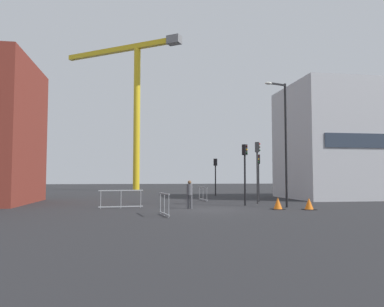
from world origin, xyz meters
name	(u,v)px	position (x,y,z in m)	size (l,w,h in m)	color
ground	(208,210)	(0.00, 0.00, 0.00)	(160.00, 160.00, 0.00)	#28282B
office_block	(356,143)	(15.14, 9.47, 4.86)	(12.27, 8.31, 9.71)	#B7B7BC
construction_crane	(134,89)	(-4.25, 31.52, 14.08)	(16.26, 11.35, 20.62)	yellow
streetlamp_tall	(284,135)	(4.95, 0.97, 4.42)	(1.51, 0.60, 7.61)	black
traffic_light_corner	(257,162)	(4.40, 4.36, 2.85)	(0.39, 0.29, 4.27)	#2D2D30
traffic_light_island	(245,164)	(3.05, 2.88, 2.67)	(0.36, 0.38, 3.97)	black
traffic_light_crosswalk	(215,171)	(3.90, 15.81, 2.48)	(0.36, 0.37, 3.66)	black
traffic_light_near	(258,170)	(5.10, 6.22, 2.39)	(0.30, 0.39, 3.52)	black
pedestrian_walking	(190,192)	(-0.87, 1.02, 0.95)	(0.34, 0.34, 1.64)	#4C4C51
safety_barrier_right_run	(203,193)	(1.24, 8.16, 0.56)	(0.24, 2.59, 1.08)	gray
safety_barrier_rear	(164,204)	(-2.65, -2.83, 0.56)	(0.35, 1.93, 1.08)	gray
safety_barrier_front	(121,199)	(-4.83, 1.86, 0.56)	(2.58, 0.38, 1.08)	#9EA0A5
traffic_cone_striped	(278,204)	(4.02, -0.28, 0.32)	(0.67, 0.67, 0.68)	black
traffic_cone_by_barrier	(309,204)	(5.69, -0.72, 0.31)	(0.66, 0.66, 0.67)	black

